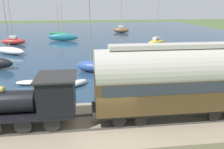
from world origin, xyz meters
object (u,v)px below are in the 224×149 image
Objects in this scene: rowboat_near_shore at (52,93)px; rowboat_mid_harbor at (173,78)px; sailboat_red at (13,41)px; rowboat_far_out at (77,83)px; rowboat_off_pier at (31,82)px; sailboat_yellow at (156,42)px; passenger_coach at (176,79)px; sailboat_blue at (91,66)px; sailboat_white at (10,50)px; sailboat_brown at (121,30)px; steam_locomotive at (34,99)px; sailboat_teal at (63,37)px; sailboat_green at (59,33)px.

rowboat_mid_harbor is at bearing -46.62° from rowboat_near_shore.
rowboat_far_out is (-23.85, -12.56, -0.39)m from sailboat_red.
rowboat_off_pier is at bearing -156.12° from sailboat_red.
sailboat_yellow is at bearing -5.11° from rowboat_near_shore.
rowboat_far_out is at bearing 39.61° from passenger_coach.
sailboat_blue reaches higher than rowboat_mid_harbor.
sailboat_red reaches higher than rowboat_mid_harbor.
sailboat_red is 26.84m from sailboat_yellow.
rowboat_far_out is at bearing -172.34° from sailboat_blue.
sailboat_white is (-4.79, 24.57, -0.06)m from sailboat_yellow.
sailboat_brown is at bearing -5.39° from passenger_coach.
sailboat_blue is at bearing -16.65° from steam_locomotive.
rowboat_near_shore is 11.74m from rowboat_mid_harbor.
passenger_coach is 1.30× the size of sailboat_teal.
sailboat_brown is 0.92× the size of sailboat_yellow.
rowboat_far_out is at bearing -178.14° from sailboat_brown.
steam_locomotive is at bearing 74.21° from rowboat_mid_harbor.
passenger_coach is at bearing -168.55° from sailboat_brown.
rowboat_near_shore is at bearing -1.27° from steam_locomotive.
sailboat_white reaches higher than rowboat_mid_harbor.
sailboat_yellow reaches higher than sailboat_green.
steam_locomotive is 2.24× the size of rowboat_mid_harbor.
passenger_coach is at bearing -156.37° from sailboat_teal.
sailboat_blue reaches higher than steam_locomotive.
rowboat_near_shore is 0.90× the size of rowboat_mid_harbor.
sailboat_white is at bearing 158.33° from sailboat_teal.
sailboat_teal is (7.35, 17.70, 0.15)m from sailboat_yellow.
passenger_coach is at bearing -132.98° from sailboat_blue.
sailboat_blue is 3.17× the size of rowboat_mid_harbor.
sailboat_blue is (-19.40, -13.99, 0.00)m from sailboat_red.
sailboat_red is 3.75× the size of rowboat_far_out.
sailboat_white is 19.27m from rowboat_near_shore.
steam_locomotive is 0.86× the size of sailboat_green.
sailboat_yellow reaches higher than steam_locomotive.
sailboat_teal is 8.45m from sailboat_green.
sailboat_blue is (11.87, -3.55, -1.45)m from steam_locomotive.
sailboat_teal is 2.80× the size of rowboat_mid_harbor.
sailboat_brown is 3.06× the size of rowboat_mid_harbor.
sailboat_green is 0.79× the size of sailboat_white.
sailboat_yellow is at bearing -74.02° from rowboat_far_out.
rowboat_near_shore is (-41.44, 12.56, -0.53)m from sailboat_brown.
steam_locomotive is at bearing -171.28° from sailboat_blue.
passenger_coach is 47.11m from sailboat_brown.
rowboat_mid_harbor is (2.54, -11.47, 0.01)m from rowboat_near_shore.
sailboat_white reaches higher than rowboat_off_pier.
passenger_coach is 1.09× the size of sailboat_yellow.
sailboat_teal is 27.65m from rowboat_far_out.
rowboat_near_shore reaches higher than rowboat_off_pier.
rowboat_far_out is 2.83m from rowboat_near_shore.
steam_locomotive reaches higher than rowboat_off_pier.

